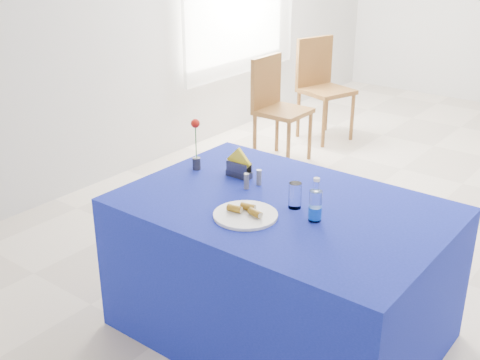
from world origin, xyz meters
name	(u,v)px	position (x,y,z in m)	size (l,w,h in m)	color
floor	(428,216)	(0.00, 0.00, 0.00)	(7.00, 7.00, 0.00)	beige
plate	(245,215)	(-0.17, -2.08, 0.77)	(0.31, 0.31, 0.01)	white
drinking_glass	(295,195)	(-0.04, -1.86, 0.82)	(0.06, 0.06, 0.13)	white
salt_shaker	(246,181)	(-0.36, -1.82, 0.80)	(0.03, 0.03, 0.09)	slate
pepper_shaker	(259,177)	(-0.34, -1.74, 0.80)	(0.03, 0.03, 0.09)	slate
blue_table	(281,269)	(-0.11, -1.85, 0.38)	(1.60, 1.10, 0.76)	navy
water_bottle	(315,207)	(0.11, -1.92, 0.83)	(0.06, 0.06, 0.21)	silver
napkin_holder	(239,168)	(-0.50, -1.71, 0.81)	(0.16, 0.06, 0.17)	#333237
rose_vase	(196,145)	(-0.75, -1.77, 0.90)	(0.05, 0.05, 0.30)	#26262B
chair_win_a	(275,102)	(-1.63, 0.29, 0.56)	(0.43, 0.43, 0.96)	brown
chair_win_b	(321,81)	(-1.64, 1.12, 0.58)	(0.57, 0.57, 1.01)	brown
banana_pieces	(246,210)	(-0.17, -2.07, 0.79)	(0.18, 0.10, 0.03)	gold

